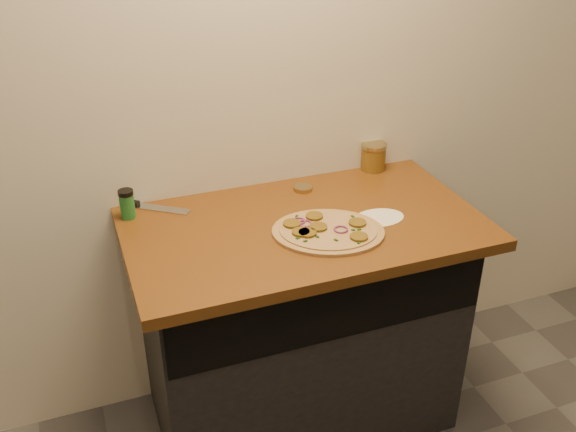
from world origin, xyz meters
name	(u,v)px	position (x,y,z in m)	size (l,w,h in m)	color
cabinet	(300,327)	(0.00, 1.45, 0.43)	(1.10, 0.60, 0.86)	black
countertop	(304,227)	(0.00, 1.42, 0.88)	(1.20, 0.70, 0.04)	brown
pizza	(327,231)	(0.04, 1.32, 0.91)	(0.47, 0.47, 0.02)	tan
chefs_knife	(141,205)	(-0.50, 1.72, 0.91)	(0.27, 0.20, 0.02)	#B7BAC1
mason_jar_lid	(303,188)	(0.09, 1.65, 0.91)	(0.07, 0.07, 0.02)	tan
salsa_jar	(373,156)	(0.41, 1.72, 0.95)	(0.10, 0.10, 0.11)	#A82210
spice_shaker	(127,204)	(-0.55, 1.66, 0.95)	(0.05, 0.05, 0.10)	#206729
flour_spill	(379,218)	(0.25, 1.36, 0.90)	(0.18, 0.18, 0.00)	silver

